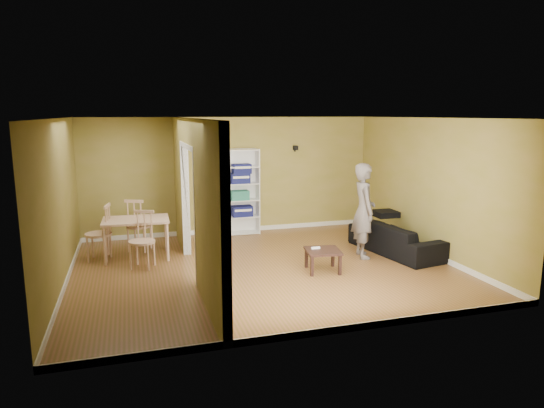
{
  "coord_description": "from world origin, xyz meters",
  "views": [
    {
      "loc": [
        -2.18,
        -7.87,
        2.67
      ],
      "look_at": [
        0.2,
        0.2,
        1.1
      ],
      "focal_mm": 32.0,
      "sensor_mm": 36.0,
      "label": 1
    }
  ],
  "objects": [
    {
      "name": "room_shell",
      "position": [
        0.0,
        0.0,
        1.3
      ],
      "size": [
        6.5,
        6.5,
        6.5
      ],
      "color": "brown",
      "rests_on": "ground"
    },
    {
      "name": "partition",
      "position": [
        -1.2,
        0.0,
        1.3
      ],
      "size": [
        0.22,
        5.5,
        2.6
      ],
      "primitive_type": null,
      "color": "#A08A4A",
      "rests_on": "ground"
    },
    {
      "name": "wall_speaker",
      "position": [
        1.5,
        2.69,
        1.9
      ],
      "size": [
        0.1,
        0.1,
        0.1
      ],
      "primitive_type": "cube",
      "color": "black",
      "rests_on": "room_shell"
    },
    {
      "name": "sofa",
      "position": [
        2.7,
        0.2,
        0.39
      ],
      "size": [
        2.17,
        1.21,
        0.78
      ],
      "primitive_type": "imported",
      "rotation": [
        0.0,
        0.0,
        1.74
      ],
      "color": "black",
      "rests_on": "ground"
    },
    {
      "name": "person",
      "position": [
        1.97,
        0.15,
        1.04
      ],
      "size": [
        0.85,
        0.71,
        2.09
      ],
      "primitive_type": "imported",
      "rotation": [
        0.0,
        0.0,
        1.4
      ],
      "color": "slate",
      "rests_on": "ground"
    },
    {
      "name": "bookshelf",
      "position": [
        0.17,
        2.6,
        0.96
      ],
      "size": [
        0.8,
        0.35,
        1.91
      ],
      "color": "white",
      "rests_on": "ground"
    },
    {
      "name": "paper_box_navy_a",
      "position": [
        0.19,
        2.56,
        0.52
      ],
      "size": [
        0.45,
        0.29,
        0.23
      ],
      "primitive_type": "cube",
      "color": "#335082",
      "rests_on": "bookshelf"
    },
    {
      "name": "paper_box_teal",
      "position": [
        0.14,
        2.56,
        0.88
      ],
      "size": [
        0.4,
        0.26,
        0.21
      ],
      "primitive_type": "cube",
      "color": "#258167",
      "rests_on": "bookshelf"
    },
    {
      "name": "paper_box_navy_b",
      "position": [
        0.15,
        2.56,
        1.26
      ],
      "size": [
        0.42,
        0.28,
        0.22
      ],
      "primitive_type": "cube",
      "color": "navy",
      "rests_on": "bookshelf"
    },
    {
      "name": "paper_box_navy_c",
      "position": [
        0.19,
        2.56,
        1.46
      ],
      "size": [
        0.41,
        0.26,
        0.21
      ],
      "primitive_type": "cube",
      "color": "navy",
      "rests_on": "bookshelf"
    },
    {
      "name": "coffee_table",
      "position": [
        0.92,
        -0.45,
        0.32
      ],
      "size": [
        0.57,
        0.57,
        0.38
      ],
      "rotation": [
        0.0,
        0.0,
        -0.16
      ],
      "color": "black",
      "rests_on": "ground"
    },
    {
      "name": "game_controller",
      "position": [
        0.82,
        -0.35,
        0.4
      ],
      "size": [
        0.16,
        0.04,
        0.03
      ],
      "primitive_type": "cube",
      "color": "white",
      "rests_on": "coffee_table"
    },
    {
      "name": "dining_table",
      "position": [
        -2.12,
        1.28,
        0.67
      ],
      "size": [
        1.2,
        0.8,
        0.75
      ],
      "rotation": [
        0.0,
        0.0,
        -0.03
      ],
      "color": "beige",
      "rests_on": "ground"
    },
    {
      "name": "chair_left",
      "position": [
        -2.8,
        1.32,
        0.53
      ],
      "size": [
        0.57,
        0.57,
        1.05
      ],
      "primitive_type": null,
      "rotation": [
        0.0,
        0.0,
        -1.77
      ],
      "color": "tan",
      "rests_on": "ground"
    },
    {
      "name": "chair_near",
      "position": [
        -2.05,
        0.63,
        0.5
      ],
      "size": [
        0.6,
        0.6,
        1.0
      ],
      "primitive_type": null,
      "rotation": [
        0.0,
        0.0,
        -0.38
      ],
      "color": "tan",
      "rests_on": "ground"
    },
    {
      "name": "chair_far",
      "position": [
        -2.06,
        1.8,
        0.53
      ],
      "size": [
        0.64,
        0.64,
        1.05
      ],
      "primitive_type": null,
      "rotation": [
        0.0,
        0.0,
        2.72
      ],
      "color": "#D2B281",
      "rests_on": "ground"
    }
  ]
}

